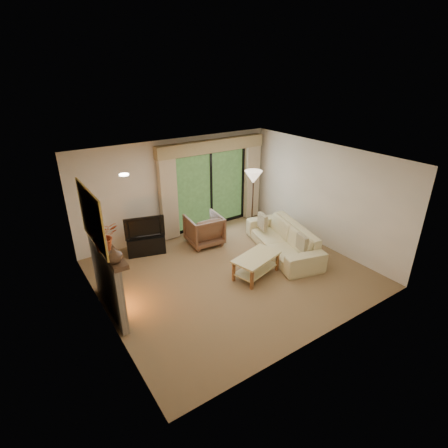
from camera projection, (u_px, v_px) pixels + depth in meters
floor at (231, 273)px, 7.83m from camera, size 5.50×5.50×0.00m
ceiling at (233, 159)px, 6.75m from camera, size 5.50×5.50×0.00m
wall_back at (177, 188)px, 9.18m from camera, size 5.00×0.00×5.00m
wall_front at (325, 275)px, 5.40m from camera, size 5.00×0.00×5.00m
wall_left at (99, 257)px, 5.90m from camera, size 0.00×5.00×5.00m
wall_right at (322, 195)px, 8.68m from camera, size 0.00×5.00×5.00m
fireplace at (107, 280)px, 6.36m from camera, size 0.24×1.70×1.37m
mirror at (92, 217)px, 5.79m from camera, size 0.07×1.45×1.02m
sliding_door at (211, 189)px, 9.73m from camera, size 2.26×0.10×2.16m
curtain_left at (168, 196)px, 8.92m from camera, size 0.45×0.18×2.35m
curtain_right at (252, 179)px, 10.29m from camera, size 0.45×0.18×2.35m
cornice at (212, 146)px, 9.16m from camera, size 3.20×0.24×0.32m
media_console at (146, 244)px, 8.60m from camera, size 0.99×0.64×0.45m
tv at (144, 226)px, 8.39m from camera, size 0.94×0.38×0.55m
armchair at (204, 230)px, 8.98m from camera, size 0.92×0.95×0.79m
sofa at (283, 239)px, 8.57m from camera, size 1.54×2.59×0.71m
pillow_near at (302, 243)px, 7.90m from camera, size 0.19×0.38×0.37m
pillow_far at (263, 222)px, 8.96m from camera, size 0.21×0.41×0.40m
coffee_table at (256, 266)px, 7.65m from camera, size 1.20×0.85×0.49m
floor_lamp at (253, 202)px, 9.43m from camera, size 0.60×0.60×1.75m
vase at (114, 254)px, 5.55m from camera, size 0.32×0.32×0.28m
branches at (103, 236)px, 5.87m from camera, size 0.49×0.42×0.52m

